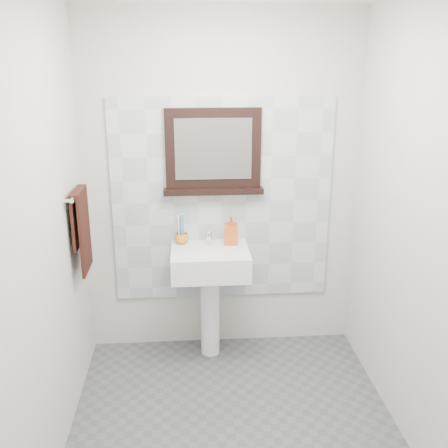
{
  "coord_description": "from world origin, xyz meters",
  "views": [
    {
      "loc": [
        -0.26,
        -2.6,
        2.17
      ],
      "look_at": [
        -0.03,
        0.55,
        1.15
      ],
      "focal_mm": 42.0,
      "sensor_mm": 36.0,
      "label": 1
    }
  ],
  "objects_px": {
    "framed_mirror": "(213,153)",
    "toothbrush_cup": "(181,238)",
    "soap_dispenser": "(231,230)",
    "hand_towel": "(81,224)",
    "pedestal_sink": "(210,273)"
  },
  "relations": [
    {
      "from": "pedestal_sink",
      "to": "toothbrush_cup",
      "type": "xyz_separation_m",
      "value": [
        -0.2,
        0.14,
        0.22
      ]
    },
    {
      "from": "toothbrush_cup",
      "to": "soap_dispenser",
      "type": "distance_m",
      "value": 0.37
    },
    {
      "from": "pedestal_sink",
      "to": "framed_mirror",
      "type": "height_order",
      "value": "framed_mirror"
    },
    {
      "from": "pedestal_sink",
      "to": "soap_dispenser",
      "type": "relative_size",
      "value": 4.48
    },
    {
      "from": "soap_dispenser",
      "to": "hand_towel",
      "type": "height_order",
      "value": "hand_towel"
    },
    {
      "from": "framed_mirror",
      "to": "hand_towel",
      "type": "relative_size",
      "value": 1.3
    },
    {
      "from": "pedestal_sink",
      "to": "hand_towel",
      "type": "height_order",
      "value": "hand_towel"
    },
    {
      "from": "framed_mirror",
      "to": "toothbrush_cup",
      "type": "bearing_deg",
      "value": -167.88
    },
    {
      "from": "pedestal_sink",
      "to": "framed_mirror",
      "type": "xyz_separation_m",
      "value": [
        0.04,
        0.19,
        0.84
      ]
    },
    {
      "from": "hand_towel",
      "to": "toothbrush_cup",
      "type": "bearing_deg",
      "value": 28.45
    },
    {
      "from": "toothbrush_cup",
      "to": "hand_towel",
      "type": "xyz_separation_m",
      "value": [
        -0.64,
        -0.35,
        0.23
      ]
    },
    {
      "from": "toothbrush_cup",
      "to": "hand_towel",
      "type": "distance_m",
      "value": 0.76
    },
    {
      "from": "toothbrush_cup",
      "to": "framed_mirror",
      "type": "bearing_deg",
      "value": 12.12
    },
    {
      "from": "soap_dispenser",
      "to": "pedestal_sink",
      "type": "bearing_deg",
      "value": -142.63
    },
    {
      "from": "soap_dispenser",
      "to": "hand_towel",
      "type": "bearing_deg",
      "value": -158.13
    }
  ]
}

